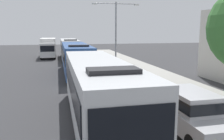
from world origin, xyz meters
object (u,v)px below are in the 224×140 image
Objects in this scene: bus_second_in_line at (76,58)px; bus_middle at (69,48)px; streetlamp_mid at (116,26)px; box_truck_oncoming at (48,47)px; bus_lead at (98,89)px; white_suv at (191,111)px.

bus_second_in_line and bus_middle have the same top height.
streetlamp_mid is at bearing -56.52° from bus_middle.
box_truck_oncoming is at bearing 134.77° from bus_middle.
bus_lead is at bearing -83.65° from box_truck_oncoming.
bus_lead is at bearing 150.31° from white_suv.
bus_lead reaches higher than white_suv.
bus_middle is at bearing 97.41° from white_suv.
bus_middle is at bearing 90.00° from bus_lead.
bus_lead is at bearing -90.00° from bus_middle.
bus_lead is at bearing -106.55° from streetlamp_mid.
bus_second_in_line is 13.07m from bus_middle.
bus_middle reaches higher than white_suv.
streetlamp_mid reaches higher than box_truck_oncoming.
bus_second_in_line reaches higher than box_truck_oncoming.
bus_second_in_line is at bearing -137.71° from streetlamp_mid.
bus_lead is 1.40× the size of streetlamp_mid.
streetlamp_mid reaches higher than bus_second_in_line.
box_truck_oncoming is (-7.00, 31.77, 0.67)m from white_suv.
streetlamp_mid reaches higher than bus_middle.
bus_middle is 28.69m from white_suv.
white_suv is at bearing -77.57° from box_truck_oncoming.
box_truck_oncoming is at bearing 96.35° from bus_lead.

